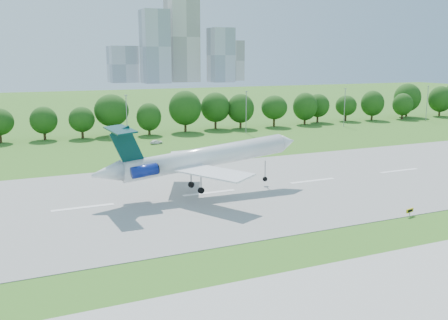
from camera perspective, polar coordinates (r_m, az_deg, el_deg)
ground at (r=72.02m, az=21.32°, el=-6.68°), size 600.00×600.00×0.00m
runway at (r=90.49m, az=10.10°, el=-2.38°), size 400.00×45.00×0.08m
tree_line at (r=148.91m, az=-4.39°, el=5.62°), size 288.40×8.40×10.40m
light_poles at (r=138.69m, az=-3.97°, el=5.25°), size 175.90×0.25×12.19m
skyline at (r=463.14m, az=-5.21°, el=12.64°), size 127.00×52.00×80.00m
airliner at (r=79.03m, az=-3.19°, el=0.22°), size 35.24×25.58×11.17m
taxi_sign_left at (r=74.16m, az=20.47°, el=-5.45°), size 1.54×0.56×1.09m
service_vehicle_b at (r=128.68m, az=-7.75°, el=2.07°), size 3.50×2.16×1.11m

